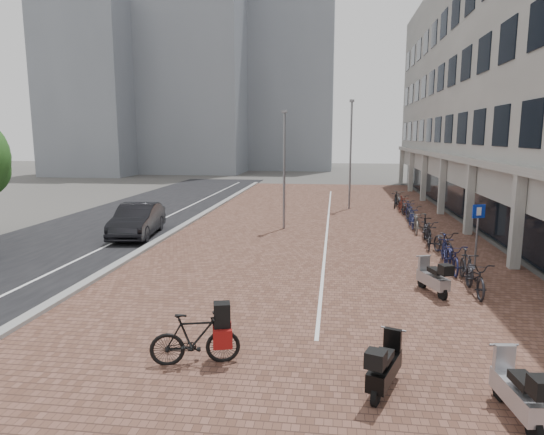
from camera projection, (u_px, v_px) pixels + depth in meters
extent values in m
plane|color=#474442|center=(245.00, 295.00, 14.07)|extent=(140.00, 140.00, 0.00)
cube|color=brown|center=(324.00, 223.00, 25.54)|extent=(14.50, 42.00, 0.04)
cube|color=black|center=(127.00, 219.00, 26.96)|extent=(8.00, 50.00, 0.03)
cube|color=gray|center=(195.00, 219.00, 26.45)|extent=(0.35, 42.00, 0.14)
cube|color=white|center=(161.00, 219.00, 26.70)|extent=(0.12, 44.00, 0.00)
cube|color=white|center=(328.00, 223.00, 25.51)|extent=(0.10, 30.00, 0.00)
cube|color=#A6A6A1|center=(528.00, 65.00, 26.61)|extent=(8.00, 40.00, 13.00)
cube|color=black|center=(456.00, 186.00, 28.19)|extent=(0.15, 38.00, 3.20)
cube|color=#A6A6A1|center=(454.00, 156.00, 27.92)|extent=(1.60, 38.00, 0.30)
cube|color=#A6A6A1|center=(517.00, 221.00, 16.57)|extent=(0.35, 0.35, 3.40)
cube|color=#A6A6A1|center=(470.00, 199.00, 22.43)|extent=(0.35, 0.35, 3.40)
cube|color=#A6A6A1|center=(442.00, 186.00, 28.29)|extent=(0.35, 0.35, 3.40)
cube|color=#A6A6A1|center=(424.00, 177.00, 34.16)|extent=(0.35, 0.35, 3.40)
cube|color=#A6A6A1|center=(411.00, 171.00, 40.02)|extent=(0.35, 0.35, 3.40)
cube|color=#A6A6A1|center=(401.00, 167.00, 45.89)|extent=(0.35, 0.35, 3.40)
cube|color=gray|center=(190.00, 44.00, 60.36)|extent=(14.00, 12.00, 32.00)
cube|color=gray|center=(290.00, 74.00, 66.16)|extent=(12.00, 10.00, 26.00)
cube|color=gray|center=(94.00, 90.00, 56.79)|extent=(10.00, 10.00, 20.00)
imported|color=black|center=(137.00, 220.00, 22.22)|extent=(2.18, 4.76, 1.51)
imported|color=black|center=(195.00, 339.00, 9.71)|extent=(1.90, 0.98, 1.10)
cube|color=black|center=(194.00, 316.00, 9.63)|extent=(0.40, 0.38, 0.49)
cube|color=maroon|center=(185.00, 336.00, 9.73)|extent=(0.40, 0.21, 0.38)
cube|color=maroon|center=(206.00, 337.00, 9.68)|extent=(0.40, 0.21, 0.38)
cylinder|color=slate|center=(476.00, 239.00, 16.82)|extent=(0.07, 0.07, 2.08)
cube|color=#0C29A5|center=(479.00, 211.00, 16.62)|extent=(0.46, 0.19, 0.47)
cylinder|color=slate|center=(284.00, 171.00, 23.56)|extent=(0.12, 0.12, 5.77)
cylinder|color=gray|center=(350.00, 156.00, 30.08)|extent=(0.12, 0.12, 6.74)
imported|color=black|center=(475.00, 277.00, 14.10)|extent=(0.71, 1.98, 1.04)
imported|color=black|center=(466.00, 266.00, 15.22)|extent=(0.55, 1.76, 1.05)
imported|color=#15183A|center=(453.00, 257.00, 16.37)|extent=(0.76, 2.00, 1.04)
imported|color=black|center=(444.00, 249.00, 17.49)|extent=(0.71, 1.80, 1.05)
imported|color=black|center=(443.00, 243.00, 18.59)|extent=(0.96, 2.05, 1.04)
imported|color=black|center=(429.00, 236.00, 19.76)|extent=(0.72, 1.80, 1.05)
imported|color=#222228|center=(428.00, 231.00, 20.86)|extent=(0.84, 2.02, 1.04)
imported|color=black|center=(425.00, 226.00, 21.97)|extent=(0.78, 1.81, 1.05)
imported|color=#605C58|center=(417.00, 222.00, 23.12)|extent=(0.89, 2.03, 1.04)
imported|color=#161C3E|center=(412.00, 218.00, 24.25)|extent=(0.53, 1.76, 1.05)
imported|color=black|center=(412.00, 214.00, 25.35)|extent=(0.86, 2.02, 1.04)
imported|color=#121632|center=(408.00, 211.00, 26.48)|extent=(0.51, 1.75, 1.05)
imported|color=black|center=(406.00, 208.00, 27.60)|extent=(0.84, 2.02, 1.04)
imported|color=#511E15|center=(403.00, 205.00, 28.73)|extent=(0.72, 1.80, 1.05)
imported|color=black|center=(401.00, 203.00, 29.84)|extent=(0.78, 2.00, 1.04)
imported|color=black|center=(396.00, 200.00, 30.99)|extent=(0.86, 1.81, 1.05)
imported|color=#615E59|center=(399.00, 198.00, 32.08)|extent=(0.90, 2.03, 1.04)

